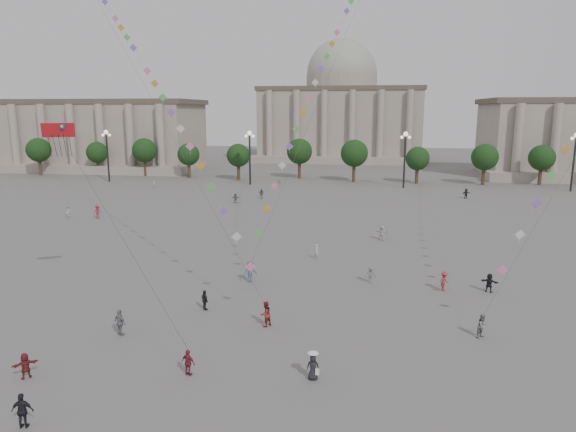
# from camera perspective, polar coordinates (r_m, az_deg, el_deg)

# --- Properties ---
(ground) EXTENTS (360.00, 360.00, 0.00)m
(ground) POSITION_cam_1_polar(r_m,az_deg,el_deg) (33.67, -5.16, -14.00)
(ground) COLOR #5C5957
(ground) RESTS_ON ground
(hall_west) EXTENTS (84.00, 26.22, 17.20)m
(hall_west) POSITION_cam_1_polar(r_m,az_deg,el_deg) (148.43, -25.58, 8.17)
(hall_west) COLOR gray
(hall_west) RESTS_ON ground
(hall_central) EXTENTS (48.30, 34.30, 35.50)m
(hall_central) POSITION_cam_1_polar(r_m,az_deg,el_deg) (158.86, 5.87, 11.48)
(hall_central) COLOR gray
(hall_central) RESTS_ON ground
(tree_row) EXTENTS (137.12, 5.12, 8.00)m
(tree_row) POSITION_cam_1_polar(r_m,az_deg,el_deg) (108.10, 4.51, 6.76)
(tree_row) COLOR #392D1C
(tree_row) RESTS_ON ground
(lamp_post_far_west) EXTENTS (2.00, 0.90, 10.65)m
(lamp_post_far_west) POSITION_cam_1_polar(r_m,az_deg,el_deg) (112.62, -19.47, 7.33)
(lamp_post_far_west) COLOR #262628
(lamp_post_far_west) RESTS_ON ground
(lamp_post_mid_west) EXTENTS (2.00, 0.90, 10.65)m
(lamp_post_mid_west) POSITION_cam_1_polar(r_m,az_deg,el_deg) (102.19, -4.28, 7.59)
(lamp_post_mid_west) COLOR #262628
(lamp_post_mid_west) RESTS_ON ground
(lamp_post_mid_east) EXTENTS (2.00, 0.90, 10.65)m
(lamp_post_mid_east) POSITION_cam_1_polar(r_m,az_deg,el_deg) (100.02, 12.88, 7.24)
(lamp_post_mid_east) COLOR #262628
(lamp_post_mid_east) RESTS_ON ground
(lamp_post_far_east) EXTENTS (2.00, 0.90, 10.65)m
(lamp_post_far_east) POSITION_cam_1_polar(r_m,az_deg,el_deg) (106.61, 29.26, 6.31)
(lamp_post_far_east) COLOR #262628
(lamp_post_far_east) RESTS_ON ground
(person_crowd_0) EXTENTS (1.05, 0.76, 1.66)m
(person_crowd_0) POSITION_cam_1_polar(r_m,az_deg,el_deg) (86.22, -2.98, 2.48)
(person_crowd_0) COLOR navy
(person_crowd_0) RESTS_ON ground
(person_crowd_1) EXTENTS (1.03, 1.08, 1.75)m
(person_crowd_1) POSITION_cam_1_polar(r_m,az_deg,el_deg) (76.75, -23.21, 0.44)
(person_crowd_1) COLOR silver
(person_crowd_1) RESTS_ON ground
(person_crowd_2) EXTENTS (1.22, 1.41, 1.89)m
(person_crowd_2) POSITION_cam_1_polar(r_m,az_deg,el_deg) (74.85, -20.39, 0.45)
(person_crowd_2) COLOR maroon
(person_crowd_2) RESTS_ON ground
(person_crowd_3) EXTENTS (1.52, 1.02, 1.57)m
(person_crowd_3) POSITION_cam_1_polar(r_m,az_deg,el_deg) (45.18, 21.46, -6.92)
(person_crowd_3) COLOR black
(person_crowd_3) RESTS_ON ground
(person_crowd_4) EXTENTS (1.38, 1.20, 1.51)m
(person_crowd_4) POSITION_cam_1_polar(r_m,az_deg,el_deg) (99.77, -1.08, 3.71)
(person_crowd_4) COLOR #ADADA9
(person_crowd_4) RESTS_ON ground
(person_crowd_6) EXTENTS (1.04, 0.71, 1.48)m
(person_crowd_6) POSITION_cam_1_polar(r_m,az_deg,el_deg) (44.82, 9.17, -6.45)
(person_crowd_6) COLOR slate
(person_crowd_6) RESTS_ON ground
(person_crowd_7) EXTENTS (1.66, 0.92, 1.70)m
(person_crowd_7) POSITION_cam_1_polar(r_m,az_deg,el_deg) (59.59, 10.38, -1.83)
(person_crowd_7) COLOR silver
(person_crowd_7) RESTS_ON ground
(person_crowd_8) EXTENTS (1.12, 1.21, 1.64)m
(person_crowd_8) POSITION_cam_1_polar(r_m,az_deg,el_deg) (44.27, 16.96, -6.94)
(person_crowd_8) COLOR #9B2A39
(person_crowd_8) RESTS_ON ground
(person_crowd_9) EXTENTS (1.62, 1.16, 1.69)m
(person_crowd_9) POSITION_cam_1_polar(r_m,az_deg,el_deg) (91.35, 19.18, 2.38)
(person_crowd_9) COLOR black
(person_crowd_9) RESTS_ON ground
(person_crowd_10) EXTENTS (0.60, 0.68, 1.58)m
(person_crowd_10) POSITION_cam_1_polar(r_m,az_deg,el_deg) (99.73, -14.63, 3.35)
(person_crowd_10) COLOR #B2B1AD
(person_crowd_10) RESTS_ON ground
(person_crowd_12) EXTENTS (1.50, 0.89, 1.54)m
(person_crowd_12) POSITION_cam_1_polar(r_m,az_deg,el_deg) (82.48, -5.85, 1.98)
(person_crowd_12) COLOR slate
(person_crowd_12) RESTS_ON ground
(person_crowd_13) EXTENTS (0.66, 0.62, 1.51)m
(person_crowd_13) POSITION_cam_1_polar(r_m,az_deg,el_deg) (51.33, 3.18, -3.96)
(person_crowd_13) COLOR silver
(person_crowd_13) RESTS_ON ground
(tourist_0) EXTENTS (0.97, 0.66, 1.53)m
(tourist_0) POSITION_cam_1_polar(r_m,az_deg,el_deg) (30.24, -11.02, -15.70)
(tourist_0) COLOR maroon
(tourist_0) RESTS_ON ground
(tourist_1) EXTENTS (0.90, 0.91, 1.54)m
(tourist_1) POSITION_cam_1_polar(r_m,az_deg,el_deg) (38.97, -9.23, -9.22)
(tourist_1) COLOR black
(tourist_1) RESTS_ON ground
(tourist_2) EXTENTS (1.30, 1.25, 1.48)m
(tourist_2) POSITION_cam_1_polar(r_m,az_deg,el_deg) (32.86, -27.16, -14.58)
(tourist_2) COLOR maroon
(tourist_2) RESTS_ON ground
(tourist_3) EXTENTS (1.14, 0.86, 1.79)m
(tourist_3) POSITION_cam_1_polar(r_m,az_deg,el_deg) (36.11, -18.16, -11.18)
(tourist_3) COLOR slate
(tourist_3) RESTS_ON ground
(tourist_4) EXTENTS (1.07, 0.58, 1.73)m
(tourist_4) POSITION_cam_1_polar(r_m,az_deg,el_deg) (28.32, -27.40, -18.66)
(tourist_4) COLOR black
(tourist_4) RESTS_ON ground
(kite_flyer_0) EXTENTS (1.05, 1.10, 1.79)m
(kite_flyer_0) POSITION_cam_1_polar(r_m,az_deg,el_deg) (35.75, -2.51, -10.82)
(kite_flyer_0) COLOR maroon
(kite_flyer_0) RESTS_ON ground
(kite_flyer_1) EXTENTS (1.40, 1.26, 1.88)m
(kite_flyer_1) POSITION_cam_1_polar(r_m,az_deg,el_deg) (44.52, -4.23, -6.18)
(kite_flyer_1) COLOR #355679
(kite_flyer_1) RESTS_ON ground
(kite_flyer_2) EXTENTS (0.98, 0.96, 1.59)m
(kite_flyer_2) POSITION_cam_1_polar(r_m,az_deg,el_deg) (36.38, 20.79, -11.36)
(kite_flyer_2) COLOR slate
(kite_flyer_2) RESTS_ON ground
(hat_person) EXTENTS (0.72, 0.60, 1.69)m
(hat_person) POSITION_cam_1_polar(r_m,az_deg,el_deg) (29.34, 2.81, -16.31)
(hat_person) COLOR black
(hat_person) RESTS_ON ground
(dragon_kite) EXTENTS (7.13, 5.15, 18.86)m
(dragon_kite) POSITION_cam_1_polar(r_m,az_deg,el_deg) (40.05, -23.97, 7.58)
(dragon_kite) COLOR red
(dragon_kite) RESTS_ON ground
(kite_train_west) EXTENTS (36.27, 41.14, 66.89)m
(kite_train_west) POSITION_cam_1_polar(r_m,az_deg,el_deg) (60.43, -17.40, 17.83)
(kite_train_west) COLOR #3F3F3F
(kite_train_west) RESTS_ON ground
(kite_train_mid) EXTENTS (14.54, 46.53, 67.53)m
(kite_train_mid) POSITION_cam_1_polar(r_m,az_deg,el_deg) (67.09, 7.01, 21.97)
(kite_train_mid) COLOR #3F3F3F
(kite_train_mid) RESTS_ON ground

